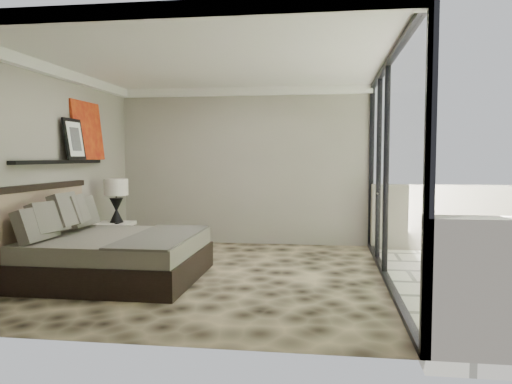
# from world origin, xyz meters

# --- Properties ---
(floor) EXTENTS (5.00, 5.00, 0.00)m
(floor) POSITION_xyz_m (0.00, 0.00, 0.00)
(floor) COLOR black
(floor) RESTS_ON ground
(ceiling) EXTENTS (4.50, 5.00, 0.02)m
(ceiling) POSITION_xyz_m (0.00, 0.00, 2.79)
(ceiling) COLOR silver
(ceiling) RESTS_ON back_wall
(back_wall) EXTENTS (4.50, 0.02, 2.80)m
(back_wall) POSITION_xyz_m (0.00, 2.49, 1.40)
(back_wall) COLOR gray
(back_wall) RESTS_ON floor
(left_wall) EXTENTS (0.02, 5.00, 2.80)m
(left_wall) POSITION_xyz_m (-2.24, 0.00, 1.40)
(left_wall) COLOR gray
(left_wall) RESTS_ON floor
(glass_wall) EXTENTS (0.08, 5.00, 2.80)m
(glass_wall) POSITION_xyz_m (2.25, 0.00, 1.40)
(glass_wall) COLOR white
(glass_wall) RESTS_ON floor
(terrace_slab) EXTENTS (3.00, 5.00, 0.12)m
(terrace_slab) POSITION_xyz_m (3.75, 0.00, -0.06)
(terrace_slab) COLOR beige
(terrace_slab) RESTS_ON ground
(picture_ledge) EXTENTS (0.12, 2.20, 0.05)m
(picture_ledge) POSITION_xyz_m (-2.18, 0.10, 1.50)
(picture_ledge) COLOR black
(picture_ledge) RESTS_ON left_wall
(bed) EXTENTS (2.10, 2.03, 1.16)m
(bed) POSITION_xyz_m (-1.27, -0.37, 0.34)
(bed) COLOR black
(bed) RESTS_ON floor
(nightstand) EXTENTS (0.58, 0.58, 0.57)m
(nightstand) POSITION_xyz_m (-1.91, 1.15, 0.28)
(nightstand) COLOR black
(nightstand) RESTS_ON floor
(table_lamp) EXTENTS (0.38, 0.38, 0.70)m
(table_lamp) POSITION_xyz_m (-1.86, 1.18, 0.97)
(table_lamp) COLOR black
(table_lamp) RESTS_ON nightstand
(abstract_canvas) EXTENTS (0.13, 0.90, 0.90)m
(abstract_canvas) POSITION_xyz_m (-2.19, 0.94, 1.97)
(abstract_canvas) COLOR red
(abstract_canvas) RESTS_ON picture_ledge
(framed_print) EXTENTS (0.11, 0.50, 0.60)m
(framed_print) POSITION_xyz_m (-2.14, 0.41, 1.82)
(framed_print) COLOR black
(framed_print) RESTS_ON picture_ledge
(ottoman) EXTENTS (0.72, 0.72, 0.55)m
(ottoman) POSITION_xyz_m (3.94, 0.96, 0.28)
(ottoman) COLOR silver
(ottoman) RESTS_ON terrace_slab
(lounger) EXTENTS (0.84, 1.53, 0.58)m
(lounger) POSITION_xyz_m (3.43, 0.39, 0.18)
(lounger) COLOR silver
(lounger) RESTS_ON terrace_slab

